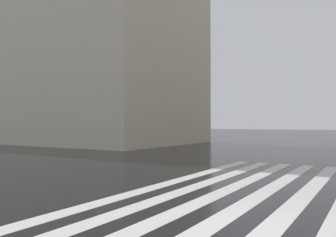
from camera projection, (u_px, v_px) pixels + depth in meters
name	position (u px, v px, depth m)	size (l,w,h in m)	color
ground_plane	(250.00, 231.00, 5.97)	(220.00, 220.00, 0.00)	black
zebra_crossing	(253.00, 188.00, 10.02)	(13.00, 5.50, 0.01)	silver
haussmann_block_mid	(66.00, 29.00, 36.79)	(14.29, 27.45, 24.74)	beige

